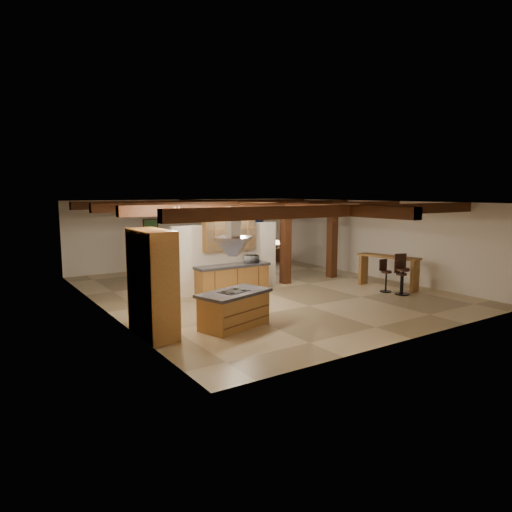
{
  "coord_description": "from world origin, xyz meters",
  "views": [
    {
      "loc": [
        -8.23,
        -12.21,
        3.21
      ],
      "look_at": [
        0.15,
        0.5,
        1.08
      ],
      "focal_mm": 32.0,
      "sensor_mm": 36.0,
      "label": 1
    }
  ],
  "objects_px": {
    "kitchen_island": "(234,309)",
    "dining_table": "(211,272)",
    "sofa": "(245,258)",
    "bar_counter": "(388,266)"
  },
  "relations": [
    {
      "from": "kitchen_island",
      "to": "dining_table",
      "type": "bearing_deg",
      "value": 67.45
    },
    {
      "from": "dining_table",
      "to": "sofa",
      "type": "bearing_deg",
      "value": 37.57
    },
    {
      "from": "kitchen_island",
      "to": "bar_counter",
      "type": "relative_size",
      "value": 0.91
    },
    {
      "from": "dining_table",
      "to": "bar_counter",
      "type": "xyz_separation_m",
      "value": [
        4.34,
        -4.51,
        0.44
      ]
    },
    {
      "from": "sofa",
      "to": "kitchen_island",
      "type": "bearing_deg",
      "value": 58.77
    },
    {
      "from": "kitchen_island",
      "to": "bar_counter",
      "type": "xyz_separation_m",
      "value": [
        6.65,
        1.04,
        0.3
      ]
    },
    {
      "from": "bar_counter",
      "to": "dining_table",
      "type": "bearing_deg",
      "value": 133.89
    },
    {
      "from": "sofa",
      "to": "dining_table",
      "type": "bearing_deg",
      "value": 42.02
    },
    {
      "from": "dining_table",
      "to": "kitchen_island",
      "type": "bearing_deg",
      "value": -114.62
    },
    {
      "from": "sofa",
      "to": "bar_counter",
      "type": "xyz_separation_m",
      "value": [
        1.26,
        -7.07,
        0.45
      ]
    }
  ]
}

